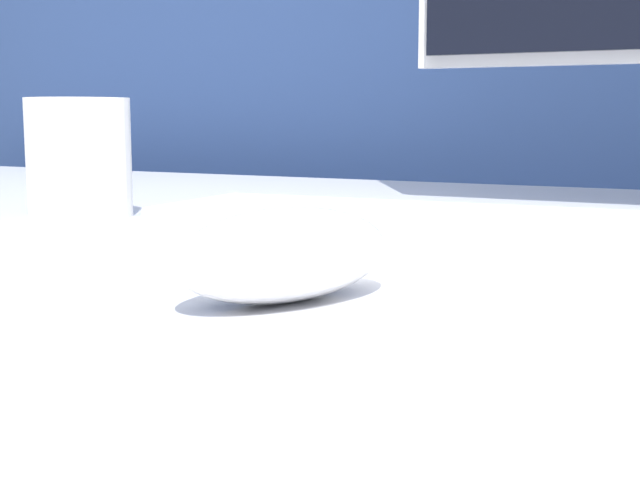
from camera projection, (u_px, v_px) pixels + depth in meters
The scene contains 4 objects.
partition_panel at pixel (568, 195), 1.24m from camera, with size 5.00×0.03×1.38m.
computer_mouse_near at pixel (285, 254), 0.43m from camera, with size 0.10×0.14×0.05m.
keyboard at pixel (408, 228), 0.62m from camera, with size 0.39×0.16×0.02m.
mug at pixel (79, 158), 0.78m from camera, with size 0.09×0.09×0.10m.
Camera 1 is at (0.25, -0.57, 0.81)m, focal length 50.00 mm.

